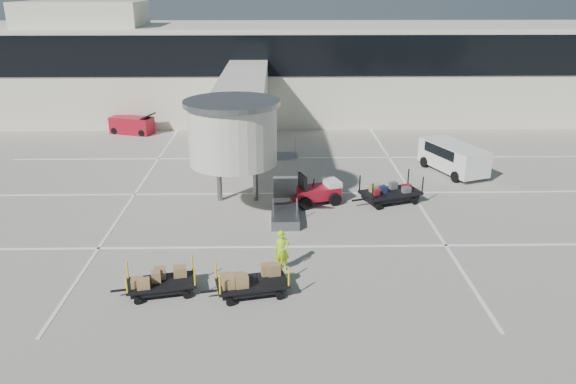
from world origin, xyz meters
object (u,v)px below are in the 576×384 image
box_cart_far (158,283)px  minivan (452,155)px  belt_loader (132,125)px  suitcase_cart (389,193)px  box_cart_near (251,283)px  baggage_tug (316,192)px  ground_worker (282,251)px

box_cart_far → minivan: size_ratio=0.63×
belt_loader → minivan: bearing=-6.4°
box_cart_far → suitcase_cart: bearing=29.3°
minivan → box_cart_near: bearing=-149.9°
suitcase_cart → minivan: minivan is taller
baggage_tug → minivan: size_ratio=0.56×
baggage_tug → box_cart_near: baggage_tug is taller
suitcase_cart → box_cart_near: (-7.22, -9.69, -0.04)m
box_cart_near → belt_loader: belt_loader is taller
suitcase_cart → ground_worker: (-5.99, -7.67, 0.35)m
baggage_tug → suitcase_cart: 4.02m
baggage_tug → ground_worker: size_ratio=1.63×
baggage_tug → ground_worker: bearing=-123.3°
box_cart_far → belt_loader: bearing=93.4°
minivan → belt_loader: minivan is taller
box_cart_far → ground_worker: 5.20m
box_cart_near → box_cart_far: 3.61m
baggage_tug → ground_worker: 7.96m
belt_loader → suitcase_cart: bearing=-23.2°
box_cart_far → belt_loader: size_ratio=0.85×
baggage_tug → box_cart_far: 11.76m
minivan → belt_loader: bearing=134.8°
minivan → ground_worker: bearing=-151.0°
box_cart_near → ground_worker: (1.22, 2.02, 0.39)m
minivan → suitcase_cart: bearing=-154.0°
box_cart_near → baggage_tug: bearing=59.3°
baggage_tug → minivan: bearing=11.4°
box_cart_far → belt_loader: belt_loader is taller
suitcase_cart → box_cart_near: suitcase_cart is taller
box_cart_far → belt_loader: 26.13m
baggage_tug → box_cart_far: (-6.80, -9.59, -0.16)m
box_cart_near → belt_loader: bearing=100.3°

